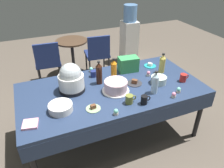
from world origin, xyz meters
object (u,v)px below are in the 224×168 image
Objects in this scene: round_cafe_table at (72,51)px; soda_bottle_orange_juice at (114,69)px; cupcake_mint at (174,95)px; soda_bottle_cola at (99,73)px; slow_cooker at (71,79)px; dessert_plate_charcoal at (134,83)px; coffee_mug_navy at (94,74)px; coffee_mug_olive at (129,99)px; cupcake_lemon at (179,90)px; coffee_mug_black at (144,100)px; cupcake_berry at (116,112)px; soda_bottle_ginger_ale at (162,64)px; soda_bottle_water at (155,83)px; coffee_mug_red at (183,78)px; potluck_table at (112,92)px; dessert_plate_sage at (93,108)px; cupcake_cocoa at (91,70)px; glass_salad_bowl at (159,80)px; maroon_chair_left at (48,60)px; dessert_plate_teal at (150,65)px; soda_carton at (128,64)px; ceramic_snack_bowl at (61,107)px; water_cooler at (129,36)px; maroon_chair_right at (98,52)px.

soda_bottle_orange_juice is at bearing -84.69° from round_cafe_table.
cupcake_mint reaches higher than round_cafe_table.
slow_cooker is at bearing -174.69° from soda_bottle_cola.
coffee_mug_navy is at bearing 138.00° from dessert_plate_charcoal.
cupcake_lemon is at bearing -3.22° from coffee_mug_olive.
cupcake_berry is at bearing -171.53° from coffee_mug_black.
cupcake_lemon is at bearing -100.98° from soda_bottle_ginger_ale.
coffee_mug_red is (0.48, 0.08, -0.08)m from soda_bottle_water.
cupcake_lemon is at bearing -30.36° from potluck_table.
dessert_plate_sage is 0.83m from cupcake_cocoa.
glass_salad_bowl is 0.23× the size of maroon_chair_left.
glass_salad_bowl reaches higher than coffee_mug_navy.
coffee_mug_black reaches higher than dessert_plate_teal.
cupcake_cocoa is 1.21m from coffee_mug_red.
maroon_chair_left is (-0.56, 1.66, -0.20)m from potluck_table.
cupcake_cocoa is 0.24× the size of soda_bottle_orange_juice.
cupcake_berry is (-0.05, -0.97, 0.00)m from cupcake_cocoa.
cupcake_cocoa is 0.54× the size of coffee_mug_red.
coffee_mug_olive is at bearing -43.47° from slow_cooker.
potluck_table is at bearing -156.16° from dessert_plate_teal.
cupcake_lemon is 0.48m from coffee_mug_black.
dessert_plate_teal is 0.85m from cupcake_cocoa.
soda_carton reaches higher than dessert_plate_charcoal.
round_cafe_table is at bearing 96.05° from coffee_mug_black.
ceramic_snack_bowl is 1.97× the size of coffee_mug_olive.
coffee_mug_navy is (-0.88, 0.24, -0.09)m from soda_bottle_ginger_ale.
glass_salad_bowl is 2.87× the size of cupcake_berry.
water_cooler is at bearing 63.27° from coffee_mug_olive.
soda_bottle_water is (-0.31, -0.61, 0.12)m from dessert_plate_teal.
cupcake_berry is at bearing -104.42° from maroon_chair_right.
ceramic_snack_bowl is 0.95× the size of soda_carton.
coffee_mug_olive reaches higher than ceramic_snack_bowl.
dessert_plate_charcoal is (0.75, -0.15, -0.14)m from slow_cooker.
soda_bottle_water is at bearing -89.47° from maroon_chair_right.
coffee_mug_navy is at bearing 32.88° from slow_cooker.
soda_bottle_cola is 1.06m from coffee_mug_red.
dessert_plate_sage is at bearing -74.93° from slow_cooker.
cupcake_lemon is at bearing -60.24° from soda_carton.
dessert_plate_charcoal reaches higher than round_cafe_table.
coffee_mug_black is at bearing -83.95° from round_cafe_table.
potluck_table is 32.59× the size of cupcake_lemon.
soda_bottle_orange_juice is at bearing -65.66° from maroon_chair_left.
cupcake_mint is (1.02, -0.58, -0.13)m from slow_cooker.
soda_carton reaches higher than coffee_mug_black.
soda_bottle_ginger_ale is (0.88, -0.38, 0.09)m from cupcake_cocoa.
soda_bottle_cola is 1.16× the size of soda_carton.
soda_bottle_water is at bearing 157.72° from cupcake_lemon.
glass_salad_bowl is at bearing -58.48° from soda_carton.
ceramic_snack_bowl is 3.67× the size of cupcake_berry.
soda_bottle_orange_juice reaches higher than soda_carton.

